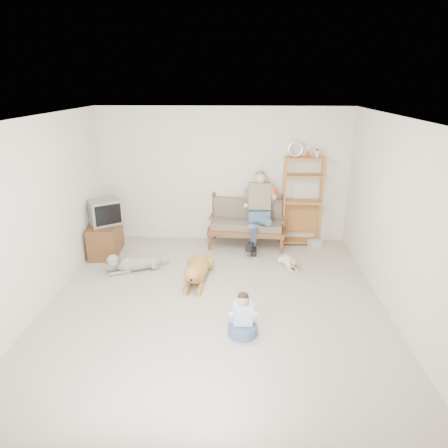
{
  "coord_description": "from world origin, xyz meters",
  "views": [
    {
      "loc": [
        0.36,
        -5.12,
        3.14
      ],
      "look_at": [
        0.09,
        1.0,
        0.94
      ],
      "focal_mm": 32.0,
      "sensor_mm": 36.0,
      "label": 1
    }
  ],
  "objects_px": {
    "etagere": "(302,200)",
    "golden_retriever": "(197,270)",
    "tv_stand": "(105,239)",
    "loveseat": "(247,222)"
  },
  "relations": [
    {
      "from": "etagere",
      "to": "golden_retriever",
      "type": "bearing_deg",
      "value": -138.61
    },
    {
      "from": "loveseat",
      "to": "etagere",
      "type": "distance_m",
      "value": 1.18
    },
    {
      "from": "etagere",
      "to": "tv_stand",
      "type": "distance_m",
      "value": 3.91
    },
    {
      "from": "etagere",
      "to": "golden_retriever",
      "type": "height_order",
      "value": "etagere"
    },
    {
      "from": "tv_stand",
      "to": "etagere",
      "type": "bearing_deg",
      "value": 4.99
    },
    {
      "from": "tv_stand",
      "to": "golden_retriever",
      "type": "bearing_deg",
      "value": -33.7
    },
    {
      "from": "loveseat",
      "to": "etagere",
      "type": "height_order",
      "value": "etagere"
    },
    {
      "from": "etagere",
      "to": "golden_retriever",
      "type": "xyz_separation_m",
      "value": [
        -1.93,
        -1.7,
        -0.73
      ]
    },
    {
      "from": "tv_stand",
      "to": "loveseat",
      "type": "bearing_deg",
      "value": 6.7
    },
    {
      "from": "golden_retriever",
      "to": "etagere",
      "type": "bearing_deg",
      "value": 44.92
    }
  ]
}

